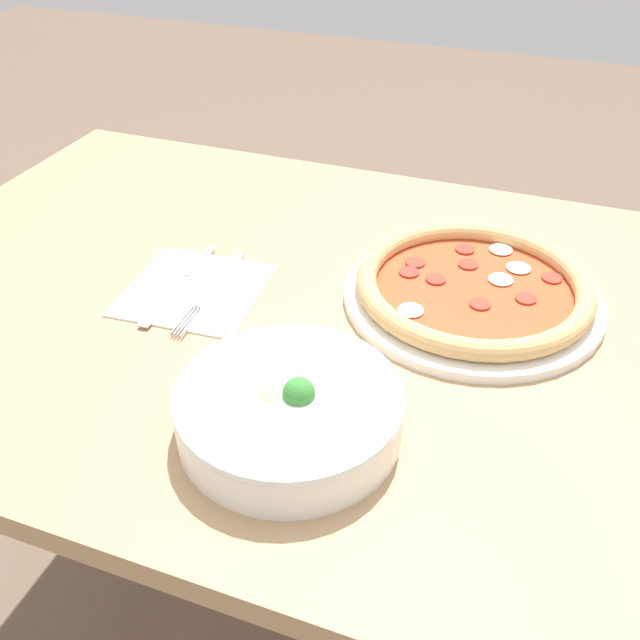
# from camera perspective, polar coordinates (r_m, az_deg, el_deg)

# --- Properties ---
(dining_table) EXTENTS (1.34, 0.81, 0.76)m
(dining_table) POSITION_cam_1_polar(r_m,az_deg,el_deg) (0.95, 3.38, -4.82)
(dining_table) COLOR tan
(dining_table) RESTS_ON ground_plane
(pizza) EXTENTS (0.32, 0.32, 0.04)m
(pizza) POSITION_cam_1_polar(r_m,az_deg,el_deg) (0.91, 12.17, 2.48)
(pizza) COLOR white
(pizza) RESTS_ON dining_table
(bowl) EXTENTS (0.23, 0.23, 0.07)m
(bowl) POSITION_cam_1_polar(r_m,az_deg,el_deg) (0.70, -2.44, -7.10)
(bowl) COLOR white
(bowl) RESTS_ON dining_table
(napkin) EXTENTS (0.18, 0.18, 0.00)m
(napkin) POSITION_cam_1_polar(r_m,az_deg,el_deg) (0.93, -9.99, 2.40)
(napkin) COLOR white
(napkin) RESTS_ON dining_table
(fork) EXTENTS (0.02, 0.20, 0.00)m
(fork) POSITION_cam_1_polar(r_m,az_deg,el_deg) (0.92, -8.56, 2.38)
(fork) COLOR silver
(fork) RESTS_ON napkin
(knife) EXTENTS (0.02, 0.19, 0.01)m
(knife) POSITION_cam_1_polar(r_m,az_deg,el_deg) (0.95, -10.91, 3.08)
(knife) COLOR silver
(knife) RESTS_ON napkin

